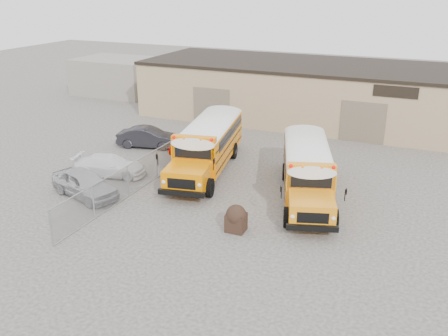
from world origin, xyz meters
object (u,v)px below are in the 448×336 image
at_px(school_bus_left, 229,116).
at_px(car_white, 110,165).
at_px(tarp_bundle, 236,218).
at_px(car_silver, 85,184).
at_px(car_dark, 148,137).
at_px(school_bus_right, 302,135).

relative_size(school_bus_left, car_white, 2.45).
distance_m(school_bus_left, tarp_bundle, 14.58).
distance_m(car_silver, car_white, 3.22).
bearing_deg(school_bus_left, car_dark, -137.80).
xyz_separation_m(tarp_bundle, car_silver, (-9.07, 0.42, 0.07)).
height_order(car_white, car_dark, car_dark).
bearing_deg(school_bus_left, school_bus_right, -18.68).
bearing_deg(car_silver, tarp_bundle, -75.56).
relative_size(tarp_bundle, car_dark, 0.31).
xyz_separation_m(car_white, car_dark, (-0.77, 5.63, 0.08)).
bearing_deg(school_bus_right, car_white, -142.11).
xyz_separation_m(tarp_bundle, car_dark, (-10.46, 9.20, 0.04)).
bearing_deg(school_bus_left, tarp_bundle, -65.60).
bearing_deg(tarp_bundle, car_silver, 177.34).
height_order(school_bus_left, tarp_bundle, school_bus_left).
height_order(tarp_bundle, car_dark, car_dark).
height_order(tarp_bundle, car_silver, car_silver).
relative_size(school_bus_left, car_silver, 2.43).
height_order(school_bus_right, car_white, school_bus_right).
bearing_deg(car_white, car_dark, -6.53).
height_order(school_bus_left, car_white, school_bus_left).
bearing_deg(tarp_bundle, car_dark, 138.66).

